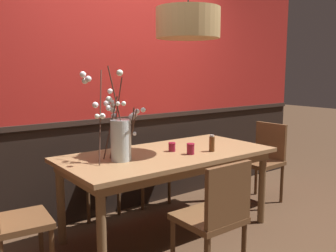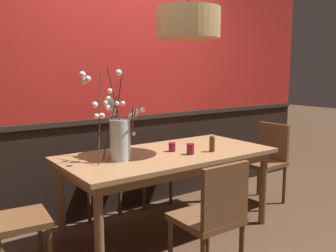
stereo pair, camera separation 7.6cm
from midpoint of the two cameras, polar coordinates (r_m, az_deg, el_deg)
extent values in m
plane|color=#4C3321|center=(3.58, -0.64, -16.13)|extent=(24.00, 24.00, 0.00)
cube|color=black|center=(4.05, -7.46, -5.90)|extent=(5.51, 0.12, 0.97)
cube|color=#31241E|center=(3.95, -7.53, 1.22)|extent=(5.51, 0.14, 0.05)
cube|color=#B2231E|center=(3.94, -7.87, 14.48)|extent=(5.51, 0.12, 1.86)
cube|color=#997047|center=(3.34, -0.66, -4.45)|extent=(1.93, 0.94, 0.04)
cube|color=brown|center=(3.35, -0.66, -5.43)|extent=(1.82, 0.83, 0.08)
cylinder|color=brown|center=(2.72, -11.11, -16.23)|extent=(0.07, 0.07, 0.72)
cylinder|color=brown|center=(3.76, 13.81, -9.21)|extent=(0.07, 0.07, 0.72)
cylinder|color=brown|center=(3.37, -16.94, -11.46)|extent=(0.07, 0.07, 0.72)
cylinder|color=brown|center=(4.26, 5.80, -6.90)|extent=(0.07, 0.07, 0.72)
cube|color=brown|center=(2.86, -22.58, -13.55)|extent=(0.42, 0.44, 0.04)
cylinder|color=brown|center=(3.14, -19.82, -16.09)|extent=(0.04, 0.04, 0.43)
cube|color=brown|center=(4.19, -3.73, -5.64)|extent=(0.43, 0.46, 0.04)
cube|color=brown|center=(4.31, -5.07, -1.62)|extent=(0.39, 0.06, 0.49)
cylinder|color=brown|center=(4.19, -0.34, -9.09)|extent=(0.04, 0.04, 0.44)
cylinder|color=brown|center=(4.02, -4.51, -9.89)|extent=(0.04, 0.04, 0.44)
cylinder|color=brown|center=(4.50, -2.98, -7.87)|extent=(0.04, 0.04, 0.44)
cylinder|color=brown|center=(4.34, -6.94, -8.54)|extent=(0.04, 0.04, 0.44)
cube|color=brown|center=(3.92, -11.77, -7.20)|extent=(0.42, 0.41, 0.04)
cube|color=brown|center=(4.01, -13.06, -2.97)|extent=(0.39, 0.05, 0.49)
cylinder|color=brown|center=(3.93, -8.22, -10.60)|extent=(0.04, 0.04, 0.42)
cylinder|color=brown|center=(3.77, -12.85, -11.56)|extent=(0.04, 0.04, 0.42)
cylinder|color=brown|center=(4.21, -10.61, -9.37)|extent=(0.04, 0.04, 0.42)
cylinder|color=brown|center=(4.06, -14.99, -10.18)|extent=(0.04, 0.04, 0.42)
cube|color=brown|center=(4.31, 13.55, -5.56)|extent=(0.44, 0.43, 0.04)
cube|color=brown|center=(4.41, 15.17, -2.23)|extent=(0.05, 0.40, 0.42)
cylinder|color=brown|center=(4.13, 13.88, -9.68)|extent=(0.04, 0.04, 0.44)
cylinder|color=brown|center=(4.34, 10.05, -8.65)|extent=(0.04, 0.04, 0.44)
cylinder|color=brown|center=(4.42, 16.76, -8.59)|extent=(0.04, 0.04, 0.44)
cylinder|color=brown|center=(4.61, 13.04, -7.70)|extent=(0.04, 0.04, 0.44)
cube|color=brown|center=(2.69, 5.45, -14.04)|extent=(0.42, 0.42, 0.04)
cube|color=brown|center=(2.49, 8.50, -10.48)|extent=(0.40, 0.04, 0.41)
cylinder|color=brown|center=(2.81, -0.07, -18.39)|extent=(0.04, 0.04, 0.44)
cylinder|color=brown|center=(3.02, 5.62, -16.43)|extent=(0.04, 0.04, 0.44)
cylinder|color=brown|center=(2.80, 10.85, -18.70)|extent=(0.04, 0.04, 0.44)
cylinder|color=silver|center=(3.04, -8.04, -2.20)|extent=(0.17, 0.17, 0.34)
cylinder|color=silver|center=(3.07, -7.99, -4.57)|extent=(0.15, 0.15, 0.07)
cylinder|color=#472D23|center=(3.01, -11.18, 1.51)|extent=(0.17, 0.26, 0.74)
sphere|color=white|center=(2.99, -10.87, 1.51)|extent=(0.05, 0.05, 0.05)
sphere|color=white|center=(3.00, -11.68, 1.49)|extent=(0.04, 0.04, 0.04)
sphere|color=white|center=(3.02, -11.94, 3.21)|extent=(0.05, 0.05, 0.05)
sphere|color=white|center=(3.02, -13.80, 7.78)|extent=(0.05, 0.05, 0.05)
sphere|color=white|center=(3.03, -13.50, 6.83)|extent=(0.05, 0.05, 0.05)
sphere|color=white|center=(3.00, -12.98, 7.13)|extent=(0.05, 0.05, 0.05)
cylinder|color=#472D23|center=(2.96, -8.33, 1.79)|extent=(0.15, 0.09, 0.77)
sphere|color=white|center=(2.94, -8.54, 3.45)|extent=(0.04, 0.04, 0.04)
sphere|color=white|center=(2.85, -8.28, 8.18)|extent=(0.05, 0.05, 0.05)
sphere|color=white|center=(2.93, -7.65, 3.48)|extent=(0.04, 0.04, 0.04)
cylinder|color=#472D23|center=(3.09, -9.62, -0.25)|extent=(0.15, 0.02, 0.52)
sphere|color=white|center=(3.15, -9.93, 3.26)|extent=(0.04, 0.04, 0.04)
sphere|color=white|center=(3.08, -9.91, 2.75)|extent=(0.05, 0.05, 0.05)
sphere|color=white|center=(3.13, -10.23, 3.47)|extent=(0.05, 0.05, 0.05)
cylinder|color=#472D23|center=(3.06, -6.39, -1.09)|extent=(0.04, 0.14, 0.44)
sphere|color=white|center=(3.05, -7.07, -1.15)|extent=(0.05, 0.05, 0.05)
sphere|color=white|center=(3.04, -6.34, 1.46)|extent=(0.05, 0.05, 0.05)
sphere|color=white|center=(3.08, -6.03, 1.78)|extent=(0.05, 0.05, 0.05)
sphere|color=white|center=(3.07, -5.45, 2.26)|extent=(0.03, 0.03, 0.03)
cylinder|color=#472D23|center=(3.02, -6.36, -1.25)|extent=(0.03, 0.21, 0.44)
sphere|color=white|center=(3.03, -4.60, 2.50)|extent=(0.04, 0.04, 0.04)
sphere|color=white|center=(3.01, -5.95, -1.19)|extent=(0.03, 0.03, 0.03)
sphere|color=white|center=(3.01, -5.57, 2.30)|extent=(0.04, 0.04, 0.04)
cylinder|color=#472D23|center=(3.11, -8.77, 1.25)|extent=(0.15, 0.03, 0.68)
sphere|color=white|center=(3.12, -9.33, 3.72)|extent=(0.03, 0.03, 0.03)
sphere|color=white|center=(3.16, -9.68, 5.35)|extent=(0.04, 0.04, 0.04)
sphere|color=white|center=(3.14, -9.19, 3.20)|extent=(0.04, 0.04, 0.04)
sphere|color=white|center=(3.14, -9.10, 1.56)|extent=(0.05, 0.05, 0.05)
sphere|color=white|center=(3.15, -9.24, 2.50)|extent=(0.05, 0.05, 0.05)
sphere|color=white|center=(3.14, -9.84, 4.11)|extent=(0.05, 0.05, 0.05)
cylinder|color=maroon|center=(3.37, -0.03, -3.27)|extent=(0.06, 0.06, 0.08)
torus|color=#A81B37|center=(3.36, -0.03, -2.65)|extent=(0.07, 0.07, 0.01)
cylinder|color=silver|center=(3.37, -0.03, -3.47)|extent=(0.04, 0.04, 0.04)
cylinder|color=maroon|center=(3.26, 2.85, -3.56)|extent=(0.07, 0.07, 0.10)
torus|color=#A81B37|center=(3.25, 2.85, -2.79)|extent=(0.07, 0.07, 0.01)
cylinder|color=silver|center=(3.26, 2.85, -3.82)|extent=(0.05, 0.05, 0.05)
cylinder|color=brown|center=(3.38, 6.18, -2.82)|extent=(0.05, 0.05, 0.14)
cylinder|color=beige|center=(3.37, 6.20, -1.53)|extent=(0.04, 0.04, 0.02)
cylinder|color=tan|center=(3.29, 2.43, 15.66)|extent=(0.56, 0.56, 0.26)
sphere|color=#F9EAB7|center=(3.29, 2.42, 15.00)|extent=(0.14, 0.14, 0.14)
camera|label=1|loc=(0.04, -90.67, -0.10)|focal=39.26mm
camera|label=2|loc=(0.04, 89.33, 0.10)|focal=39.26mm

